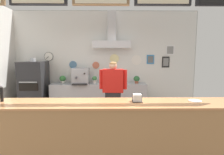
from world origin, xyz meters
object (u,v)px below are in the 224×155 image
(potted_sage, at_px, (137,79))
(napkin_holder, at_px, (137,98))
(potted_rosemary, at_px, (63,79))
(potted_oregano, at_px, (95,79))
(potted_thyme, at_px, (112,79))
(condiment_plate, at_px, (195,101))
(pizza_oven, at_px, (34,89))
(espresso_machine, at_px, (81,76))
(shop_worker, at_px, (113,95))
(pepper_grinder, at_px, (2,93))

(potted_sage, distance_m, napkin_holder, 2.56)
(potted_sage, xyz_separation_m, potted_rosemary, (-2.12, 0.02, 0.01))
(potted_rosemary, height_order, napkin_holder, napkin_holder)
(potted_oregano, bearing_deg, potted_thyme, -0.07)
(condiment_plate, height_order, napkin_holder, napkin_holder)
(potted_rosemary, distance_m, condiment_plate, 3.67)
(pizza_oven, bearing_deg, espresso_machine, 4.10)
(shop_worker, xyz_separation_m, pepper_grinder, (-1.69, -1.31, 0.32))
(shop_worker, xyz_separation_m, potted_thyme, (-0.00, 1.21, 0.19))
(condiment_plate, bearing_deg, pepper_grinder, 179.62)
(shop_worker, distance_m, espresso_machine, 1.50)
(napkin_holder, bearing_deg, potted_rosemary, 124.41)
(potted_thyme, bearing_deg, condiment_plate, -64.45)
(pepper_grinder, bearing_deg, espresso_machine, 72.20)
(espresso_machine, xyz_separation_m, potted_oregano, (0.39, 0.04, -0.10))
(potted_sage, bearing_deg, napkin_holder, -98.22)
(espresso_machine, bearing_deg, potted_rosemary, 173.91)
(pepper_grinder, bearing_deg, potted_sage, 46.43)
(pepper_grinder, distance_m, napkin_holder, 2.02)
(espresso_machine, xyz_separation_m, potted_rosemary, (-0.53, 0.06, -0.09))
(potted_rosemary, xyz_separation_m, potted_thyme, (1.42, -0.02, -0.01))
(pizza_oven, distance_m, condiment_plate, 4.17)
(espresso_machine, bearing_deg, napkin_holder, -63.90)
(potted_rosemary, xyz_separation_m, condiment_plate, (2.63, -2.55, 0.00))
(shop_worker, distance_m, potted_sage, 1.41)
(napkin_holder, bearing_deg, pizza_oven, 136.23)
(pepper_grinder, bearing_deg, shop_worker, 37.69)
(potted_sage, bearing_deg, potted_thyme, 179.41)
(shop_worker, relative_size, pepper_grinder, 6.27)
(pizza_oven, height_order, potted_oregano, pizza_oven)
(potted_sage, bearing_deg, espresso_machine, -178.81)
(condiment_plate, bearing_deg, potted_rosemary, 135.86)
(shop_worker, xyz_separation_m, potted_sage, (0.70, 1.21, 0.19))
(pizza_oven, relative_size, condiment_plate, 8.61)
(napkin_holder, bearing_deg, pepper_grinder, 179.25)
(pizza_oven, distance_m, pepper_grinder, 2.47)
(shop_worker, xyz_separation_m, espresso_machine, (-0.89, 1.17, 0.29))
(potted_sage, height_order, condiment_plate, potted_sage)
(pizza_oven, height_order, shop_worker, pizza_oven)
(espresso_machine, height_order, potted_oregano, espresso_machine)
(shop_worker, height_order, pepper_grinder, shop_worker)
(pizza_oven, xyz_separation_m, potted_oregano, (1.68, 0.13, 0.25))
(potted_oregano, bearing_deg, pizza_oven, -175.45)
(potted_sage, height_order, potted_rosemary, potted_rosemary)
(shop_worker, bearing_deg, potted_rosemary, -36.30)
(potted_oregano, relative_size, pepper_grinder, 0.83)
(pizza_oven, relative_size, potted_rosemary, 7.36)
(espresso_machine, height_order, potted_thyme, espresso_machine)
(espresso_machine, relative_size, pepper_grinder, 2.13)
(potted_rosemary, relative_size, condiment_plate, 1.17)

